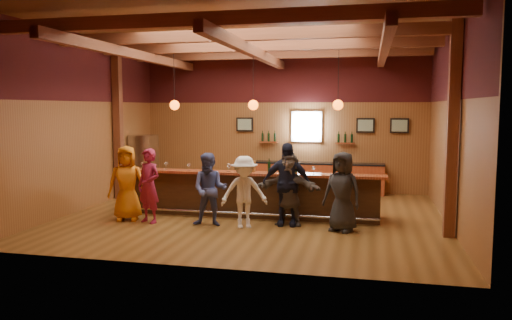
# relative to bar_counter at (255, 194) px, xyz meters

# --- Properties ---
(room) EXTENTS (9.04, 9.00, 4.52)m
(room) POSITION_rel_bar_counter_xyz_m (-0.02, -0.09, 2.69)
(room) COLOR brown
(room) RESTS_ON ground
(bar_counter) EXTENTS (6.30, 1.07, 1.11)m
(bar_counter) POSITION_rel_bar_counter_xyz_m (0.00, 0.00, 0.00)
(bar_counter) COLOR black
(bar_counter) RESTS_ON ground
(back_bar_cabinet) EXTENTS (4.00, 0.52, 0.95)m
(back_bar_cabinet) POSITION_rel_bar_counter_xyz_m (1.18, 3.57, -0.05)
(back_bar_cabinet) COLOR maroon
(back_bar_cabinet) RESTS_ON ground
(window) EXTENTS (0.95, 0.09, 0.95)m
(window) POSITION_rel_bar_counter_xyz_m (0.78, 3.80, 1.53)
(window) COLOR silver
(window) RESTS_ON room
(framed_pictures) EXTENTS (5.35, 0.05, 0.45)m
(framed_pictures) POSITION_rel_bar_counter_xyz_m (1.65, 3.79, 1.58)
(framed_pictures) COLOR black
(framed_pictures) RESTS_ON room
(wine_shelves) EXTENTS (3.00, 0.18, 0.30)m
(wine_shelves) POSITION_rel_bar_counter_xyz_m (0.78, 3.73, 1.10)
(wine_shelves) COLOR maroon
(wine_shelves) RESTS_ON room
(pendant_lights) EXTENTS (4.24, 0.24, 1.37)m
(pendant_lights) POSITION_rel_bar_counter_xyz_m (-0.02, -0.15, 2.19)
(pendant_lights) COLOR black
(pendant_lights) RESTS_ON room
(stainless_fridge) EXTENTS (0.70, 0.70, 1.80)m
(stainless_fridge) POSITION_rel_bar_counter_xyz_m (-4.12, 2.45, 0.38)
(stainless_fridge) COLOR silver
(stainless_fridge) RESTS_ON ground
(customer_orange) EXTENTS (0.98, 0.78, 1.76)m
(customer_orange) POSITION_rel_bar_counter_xyz_m (-2.82, -1.20, 0.36)
(customer_orange) COLOR orange
(customer_orange) RESTS_ON ground
(customer_redvest) EXTENTS (0.73, 0.61, 1.71)m
(customer_redvest) POSITION_rel_bar_counter_xyz_m (-2.20, -1.33, 0.33)
(customer_redvest) COLOR maroon
(customer_redvest) RESTS_ON ground
(customer_denim) EXTENTS (0.85, 0.69, 1.64)m
(customer_denim) POSITION_rel_bar_counter_xyz_m (-0.74, -1.31, 0.30)
(customer_denim) COLOR #434D86
(customer_denim) RESTS_ON ground
(customer_white) EXTENTS (1.17, 0.93, 1.59)m
(customer_white) POSITION_rel_bar_counter_xyz_m (0.05, -1.32, 0.27)
(customer_white) COLOR white
(customer_white) RESTS_ON ground
(customer_navy) EXTENTS (1.12, 0.52, 1.87)m
(customer_navy) POSITION_rel_bar_counter_xyz_m (0.92, -0.89, 0.41)
(customer_navy) COLOR black
(customer_navy) RESTS_ON ground
(customer_brown) EXTENTS (1.55, 0.64, 1.63)m
(customer_brown) POSITION_rel_bar_counter_xyz_m (0.97, -0.85, 0.29)
(customer_brown) COLOR #4E463E
(customer_brown) RESTS_ON ground
(customer_dark) EXTENTS (0.97, 0.81, 1.71)m
(customer_dark) POSITION_rel_bar_counter_xyz_m (2.17, -1.16, 0.33)
(customer_dark) COLOR black
(customer_dark) RESTS_ON ground
(bartender) EXTENTS (0.61, 0.48, 1.49)m
(bartender) POSITION_rel_bar_counter_xyz_m (0.66, 1.18, 0.22)
(bartender) COLOR black
(bartender) RESTS_ON ground
(ice_bucket) EXTENTS (0.23, 0.23, 0.25)m
(ice_bucket) POSITION_rel_bar_counter_xyz_m (-0.06, -0.22, 0.71)
(ice_bucket) COLOR brown
(ice_bucket) RESTS_ON bar_counter
(bottle_a) EXTENTS (0.07, 0.07, 0.32)m
(bottle_a) POSITION_rel_bar_counter_xyz_m (0.38, -0.17, 0.71)
(bottle_a) COLOR black
(bottle_a) RESTS_ON bar_counter
(bottle_b) EXTENTS (0.08, 0.08, 0.37)m
(bottle_b) POSITION_rel_bar_counter_xyz_m (1.03, -0.18, 0.73)
(bottle_b) COLOR black
(bottle_b) RESTS_ON bar_counter
(glass_a) EXTENTS (0.07, 0.07, 0.17)m
(glass_a) POSITION_rel_bar_counter_xyz_m (-2.85, -0.29, 0.71)
(glass_a) COLOR silver
(glass_a) RESTS_ON bar_counter
(glass_b) EXTENTS (0.08, 0.08, 0.18)m
(glass_b) POSITION_rel_bar_counter_xyz_m (-2.21, -0.29, 0.72)
(glass_b) COLOR silver
(glass_b) RESTS_ON bar_counter
(glass_c) EXTENTS (0.08, 0.08, 0.17)m
(glass_c) POSITION_rel_bar_counter_xyz_m (-1.59, -0.35, 0.71)
(glass_c) COLOR silver
(glass_c) RESTS_ON bar_counter
(glass_d) EXTENTS (0.09, 0.09, 0.19)m
(glass_d) POSITION_rel_bar_counter_xyz_m (-1.17, -0.36, 0.73)
(glass_d) COLOR silver
(glass_d) RESTS_ON bar_counter
(glass_e) EXTENTS (0.09, 0.09, 0.20)m
(glass_e) POSITION_rel_bar_counter_xyz_m (-0.57, -0.38, 0.73)
(glass_e) COLOR silver
(glass_e) RESTS_ON bar_counter
(glass_f) EXTENTS (0.09, 0.09, 0.19)m
(glass_f) POSITION_rel_bar_counter_xyz_m (0.75, -0.31, 0.73)
(glass_f) COLOR silver
(glass_f) RESTS_ON bar_counter
(glass_g) EXTENTS (0.08, 0.08, 0.18)m
(glass_g) POSITION_rel_bar_counter_xyz_m (1.46, -0.33, 0.71)
(glass_g) COLOR silver
(glass_g) RESTS_ON bar_counter
(glass_h) EXTENTS (0.08, 0.08, 0.19)m
(glass_h) POSITION_rel_bar_counter_xyz_m (2.05, -0.37, 0.72)
(glass_h) COLOR silver
(glass_h) RESTS_ON bar_counter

